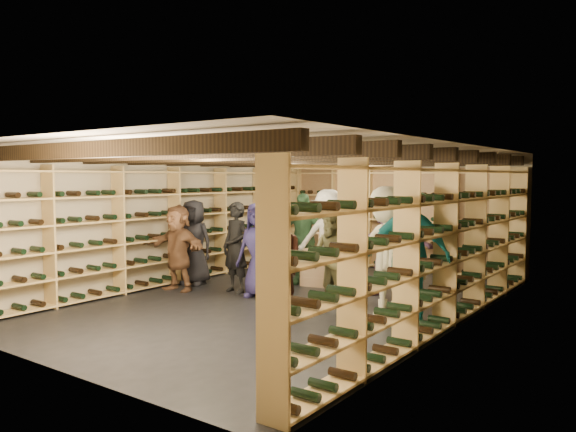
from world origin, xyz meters
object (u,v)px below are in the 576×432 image
(crate_stack_right, at_px, (316,267))
(crate_loose, at_px, (352,277))
(person_7, at_px, (280,257))
(crate_stack_left, at_px, (310,254))
(person_3, at_px, (387,251))
(person_5, at_px, (178,248))
(person_6, at_px, (259,249))
(person_10, at_px, (302,239))
(person_9, at_px, (328,239))
(person_11, at_px, (389,248))
(person_4, at_px, (408,256))
(person_8, at_px, (282,261))
(person_0, at_px, (194,242))
(person_1, at_px, (236,247))
(person_2, at_px, (332,260))

(crate_stack_right, distance_m, crate_loose, 0.87)
(crate_stack_right, bearing_deg, person_7, -76.10)
(crate_stack_left, bearing_deg, person_3, -38.09)
(person_5, distance_m, person_6, 1.53)
(person_6, distance_m, person_10, 1.34)
(person_3, distance_m, person_9, 2.17)
(person_5, bearing_deg, person_11, 28.84)
(person_4, bearing_deg, person_9, 132.13)
(person_3, height_order, person_5, person_3)
(person_6, bearing_deg, person_8, -47.73)
(person_3, xyz_separation_m, person_8, (-1.26, -0.79, -0.16))
(crate_loose, height_order, person_3, person_3)
(person_8, bearing_deg, person_10, 106.26)
(crate_stack_right, height_order, person_6, person_6)
(person_0, distance_m, person_4, 4.38)
(crate_stack_right, xyz_separation_m, person_4, (2.47, -1.61, 0.59))
(person_0, relative_size, person_3, 0.84)
(person_3, xyz_separation_m, person_9, (-1.76, 1.27, -0.05))
(crate_stack_left, bearing_deg, person_10, -64.77)
(crate_stack_left, bearing_deg, person_0, -119.80)
(person_6, distance_m, person_11, 2.14)
(person_5, xyz_separation_m, person_9, (1.96, 1.76, 0.13))
(crate_loose, relative_size, person_6, 0.32)
(person_5, height_order, person_10, person_10)
(person_9, height_order, person_10, person_9)
(person_5, xyz_separation_m, person_7, (2.11, 0.13, -0.00))
(person_1, relative_size, person_3, 0.84)
(person_2, height_order, person_9, person_9)
(person_3, distance_m, person_7, 1.66)
(person_4, height_order, person_5, person_4)
(person_9, relative_size, person_10, 1.04)
(crate_stack_left, bearing_deg, person_4, -37.89)
(crate_stack_left, xyz_separation_m, person_4, (3.18, -2.47, 0.51))
(person_10, bearing_deg, person_7, -87.13)
(person_10, bearing_deg, person_1, -131.16)
(crate_loose, bearing_deg, person_10, -128.47)
(person_5, relative_size, person_10, 0.89)
(person_0, height_order, person_11, person_11)
(person_3, distance_m, person_6, 2.26)
(person_8, bearing_deg, person_3, 21.50)
(person_1, height_order, person_3, person_3)
(person_1, xyz_separation_m, person_9, (1.04, 1.30, 0.10))
(person_8, xyz_separation_m, person_10, (-1.04, 2.06, 0.07))
(crate_stack_right, height_order, person_10, person_10)
(crate_loose, height_order, person_7, person_7)
(person_4, bearing_deg, crate_loose, 120.37)
(person_6, bearing_deg, person_2, -15.19)
(crate_stack_left, distance_m, person_9, 1.36)
(person_0, height_order, person_2, person_0)
(person_0, distance_m, person_2, 3.10)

